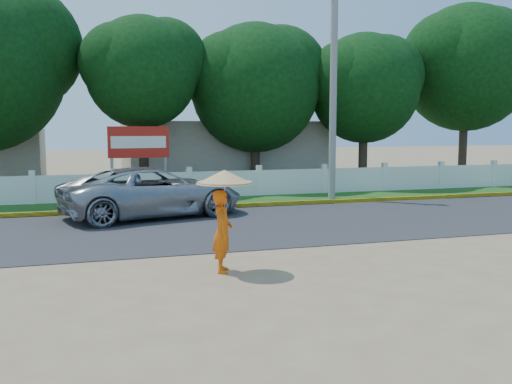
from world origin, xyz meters
TOP-DOWN VIEW (x-y plane):
  - ground at (0.00, 0.00)m, footprint 120.00×120.00m
  - road at (0.00, 4.50)m, footprint 60.00×7.00m
  - grass_verge at (0.00, 9.75)m, footprint 60.00×3.50m
  - curb at (0.00, 8.05)m, footprint 40.00×0.18m
  - fence at (0.00, 11.20)m, footprint 40.00×0.10m
  - building_near at (3.00, 18.00)m, footprint 10.00×6.00m
  - utility_pole at (5.44, 9.17)m, footprint 0.28×0.28m
  - vehicle at (-2.01, 6.88)m, footprint 6.41×4.12m
  - monk_with_parasol at (-1.52, -0.65)m, footprint 1.15×1.15m
  - billboard at (-1.90, 12.30)m, footprint 2.50×0.13m
  - tree_row at (3.37, 14.42)m, footprint 30.84×7.16m

SIDE VIEW (x-z plane):
  - ground at x=0.00m, z-range 0.00..0.00m
  - road at x=0.00m, z-range 0.00..0.02m
  - grass_verge at x=0.00m, z-range 0.00..0.03m
  - curb at x=0.00m, z-range 0.00..0.16m
  - fence at x=0.00m, z-range 0.00..1.10m
  - vehicle at x=-2.01m, z-range 0.00..1.64m
  - monk_with_parasol at x=-1.52m, z-range 0.32..2.42m
  - building_near at x=3.00m, z-range 0.00..3.20m
  - billboard at x=-1.90m, z-range 0.67..3.62m
  - utility_pole at x=5.44m, z-range 0.00..8.84m
  - tree_row at x=3.37m, z-range 0.64..10.05m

